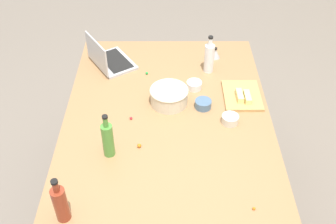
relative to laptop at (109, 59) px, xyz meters
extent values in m
plane|color=slate|center=(0.55, 0.40, -0.95)|extent=(12.00, 12.00, 0.00)
cube|color=#4C331E|center=(0.55, 0.40, -0.51)|extent=(1.66, 1.15, 0.87)
cube|color=#9E754C|center=(0.55, 0.40, -0.06)|extent=(1.72, 1.21, 0.03)
cube|color=#B7B7BC|center=(-0.02, 0.03, -0.04)|extent=(0.38, 0.35, 0.02)
cube|color=black|center=(-0.03, 0.04, -0.03)|extent=(0.31, 0.28, 0.00)
cube|color=#B7B7BC|center=(0.04, -0.06, 0.07)|extent=(0.26, 0.17, 0.20)
cube|color=silver|center=(0.04, -0.06, 0.07)|extent=(0.23, 0.15, 0.18)
cylinder|color=beige|center=(0.40, 0.41, 0.00)|extent=(0.22, 0.22, 0.10)
cylinder|color=black|center=(0.40, 0.41, 0.01)|extent=(0.18, 0.18, 0.08)
torus|color=beige|center=(0.40, 0.41, 0.05)|extent=(0.23, 0.23, 0.01)
cylinder|color=#4C8C38|center=(0.83, 0.09, 0.05)|extent=(0.06, 0.06, 0.20)
cylinder|color=#4C8C38|center=(0.83, 0.09, 0.18)|extent=(0.03, 0.03, 0.06)
cylinder|color=black|center=(0.83, 0.09, 0.22)|extent=(0.03, 0.03, 0.01)
cylinder|color=maroon|center=(1.22, -0.07, 0.05)|extent=(0.07, 0.07, 0.19)
cylinder|color=maroon|center=(1.22, -0.07, 0.17)|extent=(0.03, 0.03, 0.05)
cylinder|color=black|center=(1.22, -0.07, 0.21)|extent=(0.03, 0.03, 0.01)
cylinder|color=white|center=(0.07, 0.68, 0.05)|extent=(0.06, 0.06, 0.20)
cylinder|color=white|center=(0.07, 0.68, 0.18)|extent=(0.03, 0.03, 0.06)
cylinder|color=black|center=(0.07, 0.68, 0.21)|extent=(0.03, 0.03, 0.01)
cube|color=tan|center=(0.35, 0.87, -0.04)|extent=(0.29, 0.23, 0.02)
cube|color=#F4E58C|center=(0.38, 0.84, -0.01)|extent=(0.11, 0.04, 0.04)
cube|color=#F4E58C|center=(0.40, 0.89, -0.01)|extent=(0.11, 0.04, 0.04)
cylinder|color=white|center=(0.26, 0.57, -0.02)|extent=(0.10, 0.10, 0.05)
cylinder|color=slate|center=(0.45, 0.62, -0.02)|extent=(0.10, 0.10, 0.05)
cylinder|color=beige|center=(0.58, 0.76, -0.02)|extent=(0.10, 0.10, 0.05)
cone|color=#B2B2B7|center=(-0.09, 0.74, -0.01)|extent=(0.07, 0.07, 0.07)
cylinder|color=black|center=(-0.09, 0.74, 0.03)|extent=(0.02, 0.02, 0.01)
sphere|color=green|center=(0.11, 0.26, -0.04)|extent=(0.02, 0.02, 0.02)
sphere|color=orange|center=(0.78, 0.25, -0.04)|extent=(0.02, 0.02, 0.02)
sphere|color=orange|center=(1.18, 0.80, -0.04)|extent=(0.01, 0.01, 0.01)
sphere|color=red|center=(0.55, 0.19, -0.04)|extent=(0.02, 0.02, 0.02)
camera|label=1|loc=(2.30, 0.40, 1.54)|focal=43.24mm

